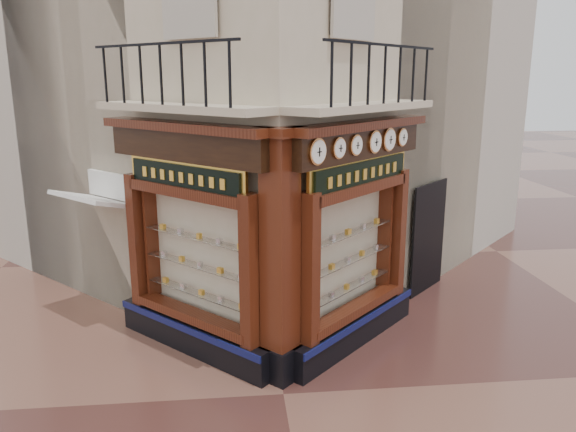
{
  "coord_description": "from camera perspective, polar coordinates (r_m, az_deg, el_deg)",
  "views": [
    {
      "loc": [
        -0.72,
        -7.56,
        4.67
      ],
      "look_at": [
        0.28,
        2.0,
        2.28
      ],
      "focal_mm": 35.0,
      "sensor_mm": 36.0,
      "label": 1
    }
  ],
  "objects": [
    {
      "name": "clock_c",
      "position": [
        9.02,
        6.92,
        7.15
      ],
      "size": [
        0.27,
        0.27,
        0.34
      ],
      "rotation": [
        0.0,
        0.0,
        0.79
      ],
      "color": "#D28646",
      "rests_on": "ground"
    },
    {
      "name": "neighbour_right",
      "position": [
        16.52,
        5.45,
        16.77
      ],
      "size": [
        11.31,
        11.31,
        11.0
      ],
      "primitive_type": "cube",
      "rotation": [
        0.0,
        0.0,
        0.79
      ],
      "color": "#B6AF9E",
      "rests_on": "ground"
    },
    {
      "name": "shopfront_right",
      "position": [
        9.75,
        6.88,
        -2.19
      ],
      "size": [
        2.86,
        2.86,
        3.98
      ],
      "rotation": [
        0.0,
        0.0,
        0.79
      ],
      "color": "black",
      "rests_on": "ground"
    },
    {
      "name": "clock_a",
      "position": [
        8.17,
        3.02,
        6.54
      ],
      "size": [
        0.32,
        0.32,
        0.4
      ],
      "rotation": [
        0.0,
        0.0,
        0.79
      ],
      "color": "#D28646",
      "rests_on": "ground"
    },
    {
      "name": "awning",
      "position": [
        11.9,
        -18.17,
        -9.89
      ],
      "size": [
        1.83,
        1.83,
        0.34
      ],
      "primitive_type": null,
      "rotation": [
        0.27,
        0.0,
        2.36
      ],
      "color": "white",
      "rests_on": "ground"
    },
    {
      "name": "balcony",
      "position": [
        9.09,
        -1.43,
        11.08
      ],
      "size": [
        5.94,
        2.97,
        1.03
      ],
      "color": "beige",
      "rests_on": "ground"
    },
    {
      "name": "clock_b",
      "position": [
        8.62,
        5.2,
        6.89
      ],
      "size": [
        0.27,
        0.27,
        0.33
      ],
      "rotation": [
        0.0,
        0.0,
        0.79
      ],
      "color": "#D28646",
      "rests_on": "ground"
    },
    {
      "name": "signboard_left",
      "position": [
        9.24,
        -10.49,
        3.93
      ],
      "size": [
        1.98,
        1.98,
        0.53
      ],
      "rotation": [
        0.0,
        0.0,
        2.36
      ],
      "color": "#F2BF47",
      "rests_on": "ground"
    },
    {
      "name": "clock_e",
      "position": [
        9.93,
        10.23,
        7.65
      ],
      "size": [
        0.32,
        0.32,
        0.41
      ],
      "rotation": [
        0.0,
        0.0,
        0.79
      ],
      "color": "#D28646",
      "rests_on": "ground"
    },
    {
      "name": "corner_pilaster",
      "position": [
        8.54,
        -0.81,
        -4.66
      ],
      "size": [
        0.85,
        0.85,
        3.98
      ],
      "rotation": [
        0.0,
        0.0,
        0.79
      ],
      "color": "black",
      "rests_on": "ground"
    },
    {
      "name": "neighbour_left",
      "position": [
        16.31,
        -12.64,
        16.55
      ],
      "size": [
        11.31,
        11.31,
        11.0
      ],
      "primitive_type": "cube",
      "rotation": [
        0.0,
        0.0,
        0.79
      ],
      "color": "#B6AF9E",
      "rests_on": "ground"
    },
    {
      "name": "ground",
      "position": [
        8.92,
        -0.46,
        -17.64
      ],
      "size": [
        80.0,
        80.0,
        0.0
      ],
      "primitive_type": "plane",
      "color": "#452520",
      "rests_on": "ground"
    },
    {
      "name": "clock_d",
      "position": [
        9.51,
        8.81,
        7.44
      ],
      "size": [
        0.31,
        0.31,
        0.38
      ],
      "rotation": [
        0.0,
        0.0,
        0.79
      ],
      "color": "#D28646",
      "rests_on": "ground"
    },
    {
      "name": "main_building",
      "position": [
        13.8,
        -3.1,
        19.46
      ],
      "size": [
        11.31,
        11.31,
        12.0
      ],
      "primitive_type": "cube",
      "rotation": [
        0.0,
        0.0,
        0.79
      ],
      "color": "beige",
      "rests_on": "ground"
    },
    {
      "name": "clock_f",
      "position": [
        10.34,
        11.53,
        7.84
      ],
      "size": [
        0.27,
        0.27,
        0.33
      ],
      "rotation": [
        0.0,
        0.0,
        0.79
      ],
      "color": "#D28646",
      "rests_on": "ground"
    },
    {
      "name": "shopfront_left",
      "position": [
        9.54,
        -9.84,
        -2.66
      ],
      "size": [
        2.86,
        2.86,
        3.98
      ],
      "rotation": [
        0.0,
        0.0,
        2.36
      ],
      "color": "black",
      "rests_on": "ground"
    },
    {
      "name": "signboard_right",
      "position": [
        9.46,
        7.48,
        4.28
      ],
      "size": [
        2.11,
        2.11,
        0.57
      ],
      "rotation": [
        0.0,
        0.0,
        0.79
      ],
      "color": "#F2BF47",
      "rests_on": "ground"
    }
  ]
}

